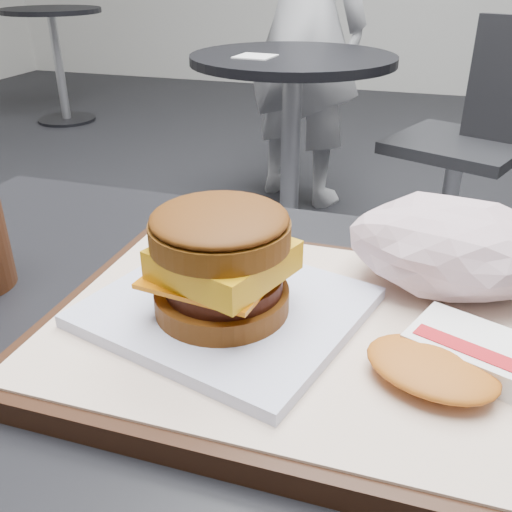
% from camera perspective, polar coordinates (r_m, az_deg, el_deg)
% --- Properties ---
extents(serving_tray, '(0.38, 0.28, 0.02)m').
position_cam_1_polar(serving_tray, '(0.44, 4.20, -7.65)').
color(serving_tray, black).
rests_on(serving_tray, customer_table).
extents(breakfast_sandwich, '(0.23, 0.21, 0.09)m').
position_cam_1_polar(breakfast_sandwich, '(0.42, -3.31, -1.65)').
color(breakfast_sandwich, white).
rests_on(breakfast_sandwich, serving_tray).
extents(hash_brown, '(0.13, 0.12, 0.02)m').
position_cam_1_polar(hash_brown, '(0.40, 19.55, -9.67)').
color(hash_brown, white).
rests_on(hash_brown, serving_tray).
extents(crumpled_wrapper, '(0.16, 0.13, 0.07)m').
position_cam_1_polar(crumpled_wrapper, '(0.49, 18.90, 0.97)').
color(crumpled_wrapper, silver).
rests_on(crumpled_wrapper, serving_tray).
extents(neighbor_table, '(0.70, 0.70, 0.75)m').
position_cam_1_polar(neighbor_table, '(2.08, 3.57, 14.02)').
color(neighbor_table, black).
rests_on(neighbor_table, ground).
extents(napkin, '(0.13, 0.13, 0.00)m').
position_cam_1_polar(napkin, '(1.98, -0.07, 19.34)').
color(napkin, white).
rests_on(napkin, neighbor_table).
extents(neighbor_chair, '(0.65, 0.55, 0.88)m').
position_cam_1_polar(neighbor_chair, '(2.13, 21.63, 11.40)').
color(neighbor_chair, '#B1B1B7').
rests_on(neighbor_chair, ground).
extents(patron, '(0.69, 0.57, 1.61)m').
position_cam_1_polar(patron, '(2.66, 4.78, 22.47)').
color(patron, silver).
rests_on(patron, ground).
extents(bg_table_mid, '(0.66, 0.66, 0.75)m').
position_cam_1_polar(bg_table_mid, '(4.36, -19.49, 19.86)').
color(bg_table_mid, black).
rests_on(bg_table_mid, ground).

